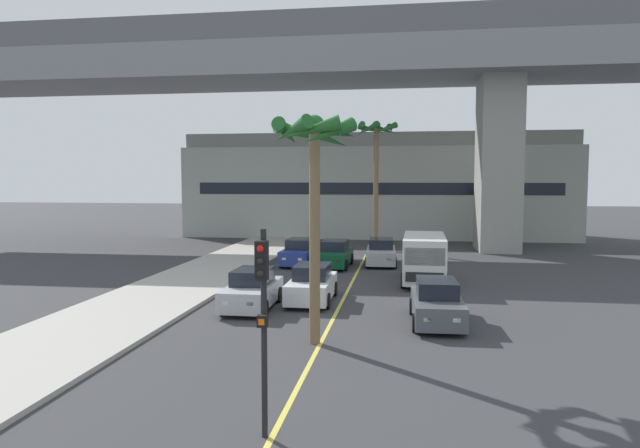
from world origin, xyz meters
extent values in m
cube|color=#ADA89E|center=(-8.00, 16.00, 0.07)|extent=(4.80, 80.00, 0.15)
cube|color=#DBCC4C|center=(0.00, 24.00, 0.00)|extent=(0.14, 56.00, 0.01)
cube|color=gray|center=(0.00, 39.16, 13.50)|extent=(74.70, 8.00, 2.40)
cube|color=#5C5C60|center=(0.00, 35.46, 15.60)|extent=(74.70, 0.50, 1.80)
cube|color=#5C5C60|center=(0.00, 42.86, 15.60)|extent=(74.70, 0.50, 1.80)
cube|color=gray|center=(9.14, 39.16, 6.15)|extent=(2.80, 4.40, 12.30)
cube|color=#ADB2A8|center=(0.00, 48.73, 3.94)|extent=(33.82, 8.00, 7.87)
cube|color=gray|center=(0.00, 48.73, 8.47)|extent=(33.14, 7.20, 1.20)
cube|color=black|center=(0.00, 44.71, 4.33)|extent=(30.43, 0.04, 1.00)
cube|color=#B7BABF|center=(-3.43, 18.55, 0.58)|extent=(1.73, 4.11, 0.80)
cube|color=black|center=(-3.43, 18.70, 1.26)|extent=(1.41, 2.06, 0.60)
cube|color=#F2EDCC|center=(-2.95, 16.54, 0.63)|extent=(0.24, 0.08, 0.14)
cube|color=#F2EDCC|center=(-3.88, 16.53, 0.63)|extent=(0.24, 0.08, 0.14)
cylinder|color=black|center=(-2.62, 17.28, 0.32)|extent=(0.22, 0.64, 0.64)
cylinder|color=black|center=(-4.23, 17.27, 0.32)|extent=(0.22, 0.64, 0.64)
cylinder|color=black|center=(-2.63, 19.82, 0.32)|extent=(0.22, 0.64, 0.64)
cylinder|color=black|center=(-4.25, 19.81, 0.32)|extent=(0.22, 0.64, 0.64)
cube|color=white|center=(-1.26, 20.14, 0.58)|extent=(1.74, 4.12, 0.80)
cube|color=black|center=(-1.26, 20.29, 1.26)|extent=(1.41, 2.06, 0.60)
cube|color=#F2EDCC|center=(-0.78, 18.14, 0.63)|extent=(0.24, 0.08, 0.14)
cube|color=#F2EDCC|center=(-1.71, 18.13, 0.63)|extent=(0.24, 0.08, 0.14)
cylinder|color=black|center=(-0.44, 18.88, 0.32)|extent=(0.23, 0.64, 0.64)
cylinder|color=black|center=(-2.06, 18.86, 0.32)|extent=(0.23, 0.64, 0.64)
cylinder|color=black|center=(-0.47, 21.42, 0.32)|extent=(0.23, 0.64, 0.64)
cylinder|color=black|center=(-2.08, 21.41, 0.32)|extent=(0.23, 0.64, 0.64)
cube|color=#4C5156|center=(3.76, 17.18, 0.58)|extent=(1.81, 4.15, 0.80)
cube|color=black|center=(3.75, 17.33, 1.26)|extent=(1.45, 2.09, 0.60)
cube|color=#F2EDCC|center=(4.28, 15.19, 0.63)|extent=(0.24, 0.09, 0.14)
cube|color=#F2EDCC|center=(3.35, 15.16, 0.63)|extent=(0.24, 0.09, 0.14)
cylinder|color=black|center=(4.60, 15.94, 0.32)|extent=(0.24, 0.65, 0.64)
cylinder|color=black|center=(2.98, 15.89, 0.32)|extent=(0.24, 0.65, 0.64)
cylinder|color=black|center=(4.53, 18.48, 0.32)|extent=(0.24, 0.65, 0.64)
cylinder|color=black|center=(2.91, 18.43, 0.32)|extent=(0.24, 0.65, 0.64)
cube|color=#B7BABF|center=(1.19, 30.94, 0.58)|extent=(1.84, 4.16, 0.80)
cube|color=black|center=(1.18, 31.09, 1.26)|extent=(1.47, 2.10, 0.60)
cube|color=#F2EDCC|center=(1.72, 28.95, 0.63)|extent=(0.24, 0.09, 0.14)
cube|color=#F2EDCC|center=(0.79, 28.92, 0.63)|extent=(0.24, 0.09, 0.14)
cylinder|color=black|center=(2.04, 29.70, 0.32)|extent=(0.24, 0.65, 0.64)
cylinder|color=black|center=(0.42, 29.64, 0.32)|extent=(0.24, 0.65, 0.64)
cylinder|color=black|center=(1.95, 32.24, 0.32)|extent=(0.24, 0.65, 0.64)
cylinder|color=black|center=(0.33, 32.18, 0.32)|extent=(0.24, 0.65, 0.64)
cube|color=#0C4728|center=(-1.47, 29.67, 0.58)|extent=(1.84, 4.16, 0.80)
cube|color=black|center=(-1.46, 29.82, 1.26)|extent=(1.47, 2.10, 0.60)
cube|color=#F2EDCC|center=(-1.07, 27.65, 0.63)|extent=(0.24, 0.09, 0.14)
cube|color=#F2EDCC|center=(-2.00, 27.68, 0.63)|extent=(0.24, 0.09, 0.14)
cylinder|color=black|center=(-0.70, 28.38, 0.32)|extent=(0.24, 0.65, 0.64)
cylinder|color=black|center=(-2.32, 28.43, 0.32)|extent=(0.24, 0.65, 0.64)
cylinder|color=black|center=(-0.61, 30.92, 0.32)|extent=(0.24, 0.65, 0.64)
cylinder|color=black|center=(-2.23, 30.97, 0.32)|extent=(0.24, 0.65, 0.64)
cube|color=navy|center=(-3.66, 30.21, 0.58)|extent=(1.83, 4.15, 0.80)
cube|color=black|center=(-3.66, 30.36, 1.26)|extent=(1.46, 2.09, 0.60)
cube|color=#F2EDCC|center=(-3.26, 28.19, 0.63)|extent=(0.24, 0.09, 0.14)
cube|color=#F2EDCC|center=(-4.19, 28.22, 0.63)|extent=(0.24, 0.09, 0.14)
cylinder|color=black|center=(-2.90, 28.92, 0.32)|extent=(0.24, 0.65, 0.64)
cylinder|color=black|center=(-4.51, 28.97, 0.32)|extent=(0.24, 0.65, 0.64)
cylinder|color=black|center=(-2.81, 31.46, 0.32)|extent=(0.24, 0.65, 0.64)
cylinder|color=black|center=(-4.43, 31.51, 0.32)|extent=(0.24, 0.65, 0.64)
cube|color=silver|center=(3.55, 25.21, 1.31)|extent=(2.12, 5.24, 2.10)
cube|color=black|center=(3.49, 22.65, 1.66)|extent=(1.80, 0.12, 0.80)
cube|color=black|center=(3.49, 22.59, 0.73)|extent=(1.70, 0.10, 0.44)
cylinder|color=black|center=(4.47, 23.63, 0.38)|extent=(0.28, 0.77, 0.76)
cylinder|color=black|center=(2.57, 23.68, 0.38)|extent=(0.28, 0.77, 0.76)
cylinder|color=black|center=(4.54, 26.75, 0.38)|extent=(0.28, 0.77, 0.76)
cylinder|color=black|center=(2.64, 26.80, 0.38)|extent=(0.28, 0.77, 0.76)
cylinder|color=black|center=(-0.15, 7.46, 2.10)|extent=(0.12, 0.12, 4.20)
cube|color=black|center=(-0.15, 7.32, 3.60)|extent=(0.24, 0.20, 0.76)
sphere|color=red|center=(-0.15, 7.22, 3.84)|extent=(0.14, 0.14, 0.14)
sphere|color=black|center=(-0.15, 7.22, 3.60)|extent=(0.14, 0.14, 0.14)
sphere|color=black|center=(-0.15, 7.22, 3.36)|extent=(0.14, 0.14, 0.14)
cube|color=black|center=(-0.15, 7.34, 2.40)|extent=(0.20, 0.16, 0.24)
cube|color=orange|center=(-0.15, 7.26, 2.40)|extent=(0.12, 0.03, 0.12)
cylinder|color=brown|center=(-0.18, 14.09, 3.34)|extent=(0.34, 0.34, 6.68)
sphere|color=#236028|center=(-0.18, 14.09, 6.83)|extent=(0.60, 0.60, 0.60)
cone|color=#236028|center=(0.70, 14.03, 6.62)|extent=(0.55, 1.83, 0.83)
cone|color=#236028|center=(0.39, 14.76, 6.64)|extent=(1.66, 1.51, 0.79)
cone|color=#236028|center=(-0.06, 14.96, 6.51)|extent=(1.84, 0.68, 1.02)
cone|color=#236028|center=(-0.75, 14.75, 6.62)|extent=(1.66, 1.51, 0.82)
cone|color=#236028|center=(-1.05, 14.19, 6.57)|extent=(0.65, 1.85, 0.92)
cone|color=#236028|center=(-0.79, 13.46, 6.58)|extent=(1.61, 1.58, 0.89)
cone|color=#236028|center=(-0.14, 13.21, 6.59)|extent=(1.83, 0.52, 0.88)
cone|color=#236028|center=(0.35, 13.39, 6.51)|extent=(1.70, 1.45, 1.01)
cylinder|color=brown|center=(0.47, 38.33, 4.43)|extent=(0.36, 0.36, 8.85)
sphere|color=#236028|center=(0.47, 38.33, 9.00)|extent=(0.60, 0.60, 0.60)
cone|color=#236028|center=(1.49, 38.44, 8.74)|extent=(0.67, 2.13, 0.94)
cone|color=#236028|center=(1.07, 39.16, 8.71)|extent=(1.96, 1.57, 0.99)
cone|color=#236028|center=(0.08, 39.28, 8.77)|extent=(2.10, 1.21, 0.89)
cone|color=#236028|center=(-0.55, 38.24, 8.79)|extent=(0.63, 2.13, 0.84)
cone|color=#236028|center=(-0.13, 37.50, 8.64)|extent=(1.94, 1.58, 1.09)
cone|color=#236028|center=(1.10, 37.52, 8.66)|extent=(1.91, 1.63, 1.08)
camera|label=1|loc=(2.59, -3.40, 5.18)|focal=32.18mm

